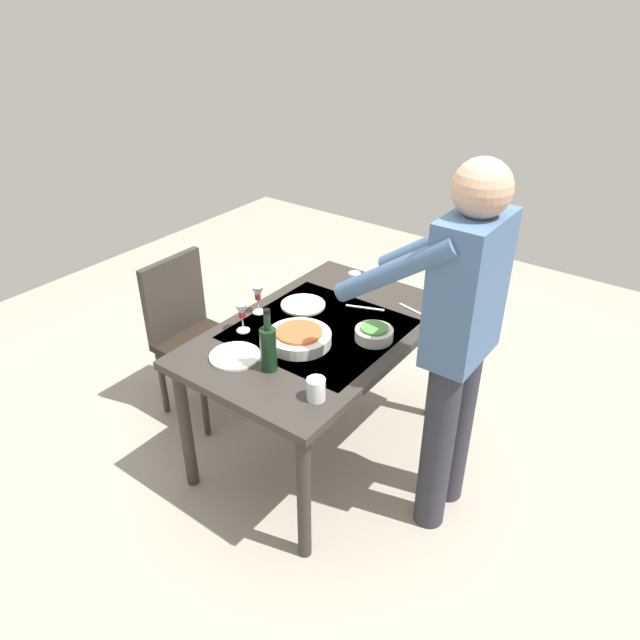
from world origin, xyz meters
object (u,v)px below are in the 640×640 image
wine_glass_left (258,294)px  serving_bowl_pasta (300,338)px  person_server (457,335)px  side_bowl_salad (374,333)px  wine_glass_right (242,312)px  dining_table (320,344)px  water_cup_near_left (354,280)px  chair_near (189,327)px  dinner_plate_far (235,356)px  dinner_plate_near (303,305)px  wine_bottle (268,348)px  water_cup_near_right (316,389)px

wine_glass_left → serving_bowl_pasta: 0.37m
person_server → side_bowl_salad: bearing=-99.2°
person_server → wine_glass_right: bearing=-76.2°
dining_table → serving_bowl_pasta: size_ratio=4.45×
wine_glass_right → water_cup_near_left: wine_glass_right is taller
chair_near → dinner_plate_far: bearing=65.7°
person_server → side_bowl_salad: (-0.07, -0.43, -0.18)m
chair_near → water_cup_near_left: (-0.60, 0.70, 0.26)m
chair_near → person_server: person_server is taller
dining_table → water_cup_near_left: bearing=-166.5°
person_server → water_cup_near_left: bearing=-120.0°
serving_bowl_pasta → dinner_plate_near: 0.36m
side_bowl_salad → wine_glass_left: bearing=-77.9°
wine_glass_left → wine_bottle: bearing=46.8°
dining_table → dinner_plate_near: 0.26m
water_cup_near_right → serving_bowl_pasta: size_ratio=0.32×
dinner_plate_near → dinner_plate_far: 0.56m
serving_bowl_pasta → dinner_plate_near: size_ratio=1.30×
water_cup_near_right → dinner_plate_far: (-0.02, -0.47, -0.04)m
wine_bottle → water_cup_near_right: 0.30m
dining_table → chair_near: (0.13, -0.81, -0.13)m
wine_bottle → wine_glass_left: (-0.35, -0.37, -0.01)m
dining_table → water_cup_near_right: (0.45, 0.31, 0.13)m
water_cup_near_right → serving_bowl_pasta: 0.42m
chair_near → wine_glass_left: bearing=99.3°
chair_near → water_cup_near_left: 0.95m
water_cup_near_right → serving_bowl_pasta: bearing=-132.7°
wine_glass_right → water_cup_near_right: (0.21, 0.60, -0.06)m
serving_bowl_pasta → dinner_plate_far: serving_bowl_pasta is taller
wine_bottle → wine_glass_right: wine_bottle is taller
person_server → wine_bottle: bearing=-58.7°
water_cup_near_left → side_bowl_salad: (0.39, 0.37, -0.01)m
wine_glass_left → dinner_plate_far: (0.37, 0.18, -0.10)m
wine_glass_right → water_cup_near_right: 0.64m
water_cup_near_left → serving_bowl_pasta: size_ratio=0.29×
wine_glass_left → serving_bowl_pasta: (0.11, 0.35, -0.07)m
wine_bottle → wine_glass_right: (-0.17, -0.31, -0.01)m
dining_table → dinner_plate_near: (-0.13, -0.21, 0.09)m
wine_bottle → water_cup_near_left: (-0.87, -0.14, -0.07)m
wine_glass_left → side_bowl_salad: bearing=102.1°
water_cup_near_right → dinner_plate_near: bearing=-138.2°
chair_near → dinner_plate_far: size_ratio=3.96×
water_cup_near_left → dinner_plate_far: 0.89m
chair_near → person_server: size_ratio=0.54×
chair_near → dinner_plate_far: chair_near is taller
wine_bottle → serving_bowl_pasta: 0.25m
side_bowl_salad → dinner_plate_near: side_bowl_salad is taller
wine_glass_right → serving_bowl_pasta: wine_glass_right is taller
dining_table → wine_bottle: size_ratio=4.51×
wine_glass_right → dinner_plate_near: bearing=168.0°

